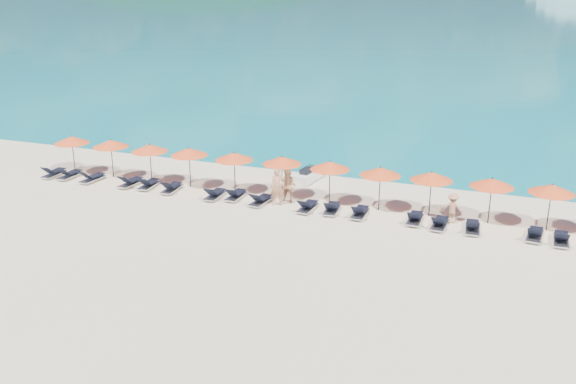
% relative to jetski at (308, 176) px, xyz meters
% --- Properties ---
extents(ground, '(1400.00, 1400.00, 0.00)m').
position_rel_jetski_xyz_m(ground, '(0.87, -8.52, -0.33)').
color(ground, beige).
extents(headland_main, '(374.00, 242.00, 126.50)m').
position_rel_jetski_xyz_m(headland_main, '(-299.13, 531.48, -38.33)').
color(headland_main, black).
rests_on(headland_main, ground).
extents(headland_small, '(162.00, 126.00, 85.50)m').
position_rel_jetski_xyz_m(headland_small, '(-149.13, 551.48, -35.33)').
color(headland_small, black).
rests_on(headland_small, ground).
extents(jetski, '(1.13, 2.34, 0.80)m').
position_rel_jetski_xyz_m(jetski, '(0.00, 0.00, 0.00)').
color(jetski, white).
rests_on(jetski, ground).
extents(beachgoer_a, '(0.85, 0.75, 1.96)m').
position_rel_jetski_xyz_m(beachgoer_a, '(-0.13, -4.38, 0.65)').
color(beachgoer_a, tan).
rests_on(beachgoer_a, ground).
extents(beachgoer_b, '(0.90, 0.53, 1.81)m').
position_rel_jetski_xyz_m(beachgoer_b, '(0.24, -3.82, 0.58)').
color(beachgoer_b, tan).
rests_on(beachgoer_b, ground).
extents(beachgoer_c, '(0.96, 0.46, 1.48)m').
position_rel_jetski_xyz_m(beachgoer_c, '(8.53, -3.73, 0.41)').
color(beachgoer_c, tan).
rests_on(beachgoer_c, ground).
extents(umbrella_0, '(2.10, 2.10, 2.28)m').
position_rel_jetski_xyz_m(umbrella_0, '(-13.54, -3.35, 1.69)').
color(umbrella_0, black).
rests_on(umbrella_0, ground).
extents(umbrella_1, '(2.10, 2.10, 2.28)m').
position_rel_jetski_xyz_m(umbrella_1, '(-10.89, -3.25, 1.69)').
color(umbrella_1, black).
rests_on(umbrella_1, ground).
extents(umbrella_2, '(2.10, 2.10, 2.28)m').
position_rel_jetski_xyz_m(umbrella_2, '(-8.24, -3.34, 1.69)').
color(umbrella_2, black).
rests_on(umbrella_2, ground).
extents(umbrella_3, '(2.10, 2.10, 2.28)m').
position_rel_jetski_xyz_m(umbrella_3, '(-5.78, -3.27, 1.69)').
color(umbrella_3, black).
rests_on(umbrella_3, ground).
extents(umbrella_4, '(2.10, 2.10, 2.28)m').
position_rel_jetski_xyz_m(umbrella_4, '(-3.06, -3.25, 1.69)').
color(umbrella_4, black).
rests_on(umbrella_4, ground).
extents(umbrella_5, '(2.10, 2.10, 2.28)m').
position_rel_jetski_xyz_m(umbrella_5, '(-0.39, -3.08, 1.69)').
color(umbrella_5, black).
rests_on(umbrella_5, ground).
extents(umbrella_6, '(2.10, 2.10, 2.28)m').
position_rel_jetski_xyz_m(umbrella_6, '(2.24, -3.09, 1.69)').
color(umbrella_6, black).
rests_on(umbrella_6, ground).
extents(umbrella_7, '(2.10, 2.10, 2.28)m').
position_rel_jetski_xyz_m(umbrella_7, '(4.87, -3.21, 1.69)').
color(umbrella_7, black).
rests_on(umbrella_7, ground).
extents(umbrella_8, '(2.10, 2.10, 2.28)m').
position_rel_jetski_xyz_m(umbrella_8, '(7.36, -3.12, 1.69)').
color(umbrella_8, black).
rests_on(umbrella_8, ground).
extents(umbrella_9, '(2.10, 2.10, 2.28)m').
position_rel_jetski_xyz_m(umbrella_9, '(10.15, -3.12, 1.69)').
color(umbrella_9, black).
rests_on(umbrella_9, ground).
extents(umbrella_10, '(2.10, 2.10, 2.28)m').
position_rel_jetski_xyz_m(umbrella_10, '(12.75, -3.14, 1.69)').
color(umbrella_10, black).
rests_on(umbrella_10, ground).
extents(lounger_0, '(0.68, 1.72, 0.66)m').
position_rel_jetski_xyz_m(lounger_0, '(-14.21, -4.42, -0.09)').
color(lounger_0, silver).
rests_on(lounger_0, ground).
extents(lounger_1, '(0.67, 1.72, 0.66)m').
position_rel_jetski_xyz_m(lounger_1, '(-13.12, -4.36, -0.09)').
color(lounger_1, silver).
rests_on(lounger_1, ground).
extents(lounger_2, '(0.79, 1.75, 0.66)m').
position_rel_jetski_xyz_m(lounger_2, '(-11.50, -4.44, -0.09)').
color(lounger_2, silver).
rests_on(lounger_2, ground).
extents(lounger_3, '(0.73, 1.74, 0.66)m').
position_rel_jetski_xyz_m(lounger_3, '(-8.98, -4.35, -0.09)').
color(lounger_3, silver).
rests_on(lounger_3, ground).
extents(lounger_4, '(0.73, 1.74, 0.66)m').
position_rel_jetski_xyz_m(lounger_4, '(-7.84, -4.27, -0.09)').
color(lounger_4, silver).
rests_on(lounger_4, ground).
extents(lounger_5, '(0.76, 1.74, 0.66)m').
position_rel_jetski_xyz_m(lounger_5, '(-6.33, -4.40, -0.09)').
color(lounger_5, silver).
rests_on(lounger_5, ground).
extents(lounger_6, '(0.66, 1.72, 0.66)m').
position_rel_jetski_xyz_m(lounger_6, '(-3.63, -4.55, -0.09)').
color(lounger_6, silver).
rests_on(lounger_6, ground).
extents(lounger_7, '(0.62, 1.70, 0.66)m').
position_rel_jetski_xyz_m(lounger_7, '(-2.55, -4.25, -0.09)').
color(lounger_7, silver).
rests_on(lounger_7, ground).
extents(lounger_8, '(0.78, 1.75, 0.66)m').
position_rel_jetski_xyz_m(lounger_8, '(-1.00, -4.55, -0.09)').
color(lounger_8, silver).
rests_on(lounger_8, ground).
extents(lounger_9, '(0.70, 1.73, 0.66)m').
position_rel_jetski_xyz_m(lounger_9, '(1.57, -4.59, -0.09)').
color(lounger_9, silver).
rests_on(lounger_9, ground).
extents(lounger_10, '(0.78, 1.75, 0.66)m').
position_rel_jetski_xyz_m(lounger_10, '(2.79, -4.42, -0.09)').
color(lounger_10, silver).
rests_on(lounger_10, ground).
extents(lounger_11, '(0.65, 1.71, 0.66)m').
position_rel_jetski_xyz_m(lounger_11, '(4.22, -4.46, -0.09)').
color(lounger_11, silver).
rests_on(lounger_11, ground).
extents(lounger_12, '(0.65, 1.71, 0.66)m').
position_rel_jetski_xyz_m(lounger_12, '(6.88, -4.32, -0.09)').
color(lounger_12, silver).
rests_on(lounger_12, ground).
extents(lounger_13, '(0.71, 1.73, 0.66)m').
position_rel_jetski_xyz_m(lounger_13, '(8.08, -4.56, -0.09)').
color(lounger_13, silver).
rests_on(lounger_13, ground).
extents(lounger_14, '(0.78, 1.75, 0.66)m').
position_rel_jetski_xyz_m(lounger_14, '(9.57, -4.52, -0.09)').
color(lounger_14, silver).
rests_on(lounger_14, ground).
extents(lounger_15, '(0.77, 1.75, 0.66)m').
position_rel_jetski_xyz_m(lounger_15, '(12.24, -4.42, -0.09)').
color(lounger_15, silver).
rests_on(lounger_15, ground).
extents(lounger_16, '(0.63, 1.70, 0.66)m').
position_rel_jetski_xyz_m(lounger_16, '(13.35, -4.57, -0.09)').
color(lounger_16, silver).
rests_on(lounger_16, ground).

